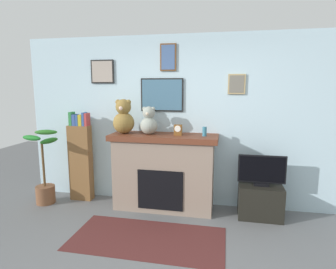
{
  "coord_description": "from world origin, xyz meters",
  "views": [
    {
      "loc": [
        0.59,
        -2.34,
        1.83
      ],
      "look_at": [
        -0.24,
        1.68,
        1.14
      ],
      "focal_mm": 30.35,
      "sensor_mm": 36.0,
      "label": 1
    }
  ],
  "objects": [
    {
      "name": "mantel_clock",
      "position": [
        -0.08,
        1.66,
        1.21
      ],
      "size": [
        0.11,
        0.08,
        0.15
      ],
      "color": "brown",
      "rests_on": "fireplace"
    },
    {
      "name": "teddy_bear_cream",
      "position": [
        -0.91,
        1.66,
        1.37
      ],
      "size": [
        0.32,
        0.32,
        0.51
      ],
      "color": "olive",
      "rests_on": "fireplace"
    },
    {
      "name": "bookshelf",
      "position": [
        -1.69,
        1.74,
        0.68
      ],
      "size": [
        0.35,
        0.16,
        1.44
      ],
      "color": "brown",
      "rests_on": "ground_plane"
    },
    {
      "name": "teddy_bear_tan",
      "position": [
        -0.52,
        1.66,
        1.32
      ],
      "size": [
        0.26,
        0.26,
        0.41
      ],
      "color": "#969C91",
      "rests_on": "fireplace"
    },
    {
      "name": "candle_jar",
      "position": [
        0.3,
        1.66,
        1.2
      ],
      "size": [
        0.06,
        0.06,
        0.13
      ],
      "primitive_type": "cylinder",
      "color": "teal",
      "rests_on": "fireplace"
    },
    {
      "name": "potted_plant",
      "position": [
        -2.18,
        1.47,
        0.4
      ],
      "size": [
        0.45,
        0.54,
        1.15
      ],
      "color": "brown",
      "rests_on": "ground_plane"
    },
    {
      "name": "tv_stand",
      "position": [
        1.1,
        1.64,
        0.24
      ],
      "size": [
        0.6,
        0.4,
        0.47
      ],
      "primitive_type": "cube",
      "color": "black",
      "rests_on": "ground_plane"
    },
    {
      "name": "area_rug",
      "position": [
        -0.3,
        0.75,
        0.0
      ],
      "size": [
        1.87,
        0.92,
        0.01
      ],
      "primitive_type": "cube",
      "color": "#4F2321",
      "rests_on": "ground_plane"
    },
    {
      "name": "television",
      "position": [
        1.1,
        1.64,
        0.68
      ],
      "size": [
        0.64,
        0.14,
        0.43
      ],
      "color": "black",
      "rests_on": "tv_stand"
    },
    {
      "name": "fireplace",
      "position": [
        -0.3,
        1.68,
        0.57
      ],
      "size": [
        1.58,
        0.57,
        1.14
      ],
      "color": "gray",
      "rests_on": "ground_plane"
    },
    {
      "name": "back_wall",
      "position": [
        -0.0,
        2.0,
        1.31
      ],
      "size": [
        5.2,
        0.15,
        2.6
      ],
      "color": "silver",
      "rests_on": "ground_plane"
    }
  ]
}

